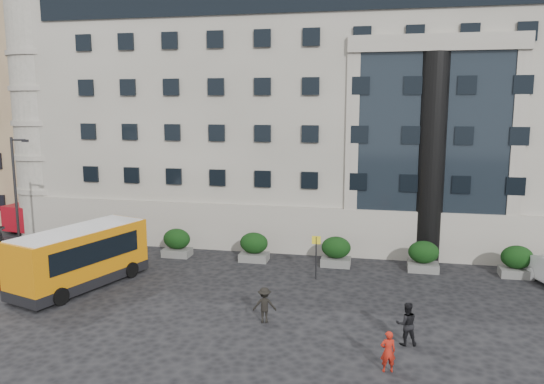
{
  "coord_description": "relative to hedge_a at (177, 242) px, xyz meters",
  "views": [
    {
      "loc": [
        8.92,
        -23.92,
        9.86
      ],
      "look_at": [
        2.99,
        4.81,
        5.0
      ],
      "focal_mm": 35.0,
      "sensor_mm": 36.0,
      "label": 1
    }
  ],
  "objects": [
    {
      "name": "pedestrian_c",
      "position": [
        7.94,
        -9.3,
        -0.1
      ],
      "size": [
        1.16,
        0.79,
        1.66
      ],
      "primitive_type": "imported",
      "rotation": [
        0.0,
        0.0,
        3.32
      ],
      "color": "black",
      "rests_on": "ground"
    },
    {
      "name": "pedestrian_a",
      "position": [
        13.41,
        -12.8,
        -0.13
      ],
      "size": [
        0.66,
        0.52,
        1.6
      ],
      "primitive_type": "imported",
      "rotation": [
        0.0,
        0.0,
        3.39
      ],
      "color": "#A91D10",
      "rests_on": "ground"
    },
    {
      "name": "entrance_column",
      "position": [
        16.0,
        2.5,
        5.57
      ],
      "size": [
        1.8,
        1.8,
        13.0
      ],
      "primitive_type": "cylinder",
      "color": "black",
      "rests_on": "ground"
    },
    {
      "name": "hedge_e",
      "position": [
        20.8,
        0.0,
        0.0
      ],
      "size": [
        1.8,
        1.26,
        1.84
      ],
      "color": "#585956",
      "rests_on": "ground"
    },
    {
      "name": "ground",
      "position": [
        4.0,
        -7.8,
        -0.93
      ],
      "size": [
        120.0,
        120.0,
        0.0
      ],
      "primitive_type": "plane",
      "color": "black",
      "rests_on": "ground"
    },
    {
      "name": "red_truck",
      "position": [
        -13.42,
        5.51,
        0.69
      ],
      "size": [
        3.57,
        6.21,
        3.16
      ],
      "rotation": [
        0.0,
        0.0,
        -0.18
      ],
      "color": "maroon",
      "rests_on": "ground"
    },
    {
      "name": "hedge_a",
      "position": [
        0.0,
        0.0,
        0.0
      ],
      "size": [
        1.8,
        1.26,
        1.84
      ],
      "color": "#585956",
      "rests_on": "ground"
    },
    {
      "name": "hedge_d",
      "position": [
        15.6,
        0.0,
        0.0
      ],
      "size": [
        1.8,
        1.26,
        1.84
      ],
      "color": "#585956",
      "rests_on": "ground"
    },
    {
      "name": "minibus",
      "position": [
        -2.94,
        -6.58,
        0.84
      ],
      "size": [
        4.88,
        8.15,
        3.22
      ],
      "rotation": [
        0.0,
        0.0,
        -0.31
      ],
      "color": "#C87209",
      "rests_on": "ground"
    },
    {
      "name": "parked_car_d",
      "position": [
        -8.3,
        2.89,
        -0.28
      ],
      "size": [
        2.17,
        4.67,
        1.29
      ],
      "primitive_type": "imported",
      "rotation": [
        0.0,
        0.0,
        0.0
      ],
      "color": "black",
      "rests_on": "ground"
    },
    {
      "name": "hedge_c",
      "position": [
        10.4,
        0.0,
        0.0
      ],
      "size": [
        1.8,
        1.26,
        1.84
      ],
      "color": "#585956",
      "rests_on": "ground"
    },
    {
      "name": "bus_stop_sign",
      "position": [
        9.5,
        -2.8,
        0.8
      ],
      "size": [
        0.5,
        0.08,
        2.52
      ],
      "color": "#262628",
      "rests_on": "ground"
    },
    {
      "name": "parked_car_b",
      "position": [
        -7.5,
        -2.21,
        -0.23
      ],
      "size": [
        1.99,
        4.42,
        1.41
      ],
      "primitive_type": "imported",
      "rotation": [
        0.0,
        0.0,
        -0.12
      ],
      "color": "black",
      "rests_on": "ground"
    },
    {
      "name": "pedestrian_b",
      "position": [
        14.18,
        -10.34,
        -0.01
      ],
      "size": [
        1.01,
        0.86,
        1.83
      ],
      "primitive_type": "imported",
      "rotation": [
        0.0,
        0.0,
        3.35
      ],
      "color": "black",
      "rests_on": "ground"
    },
    {
      "name": "street_lamp",
      "position": [
        -7.94,
        -4.8,
        3.44
      ],
      "size": [
        1.16,
        0.18,
        8.0
      ],
      "color": "#262628",
      "rests_on": "ground"
    },
    {
      "name": "apartment_far",
      "position": [
        -23.0,
        30.2,
        10.07
      ],
      "size": [
        13.0,
        13.0,
        22.0
      ],
      "primitive_type": "cube",
      "color": "brown",
      "rests_on": "ground"
    },
    {
      "name": "parked_car_a",
      "position": [
        -7.5,
        -6.58,
        -0.16
      ],
      "size": [
        2.16,
        4.65,
        1.54
      ],
      "primitive_type": "imported",
      "rotation": [
        0.0,
        0.0,
        -0.08
      ],
      "color": "maroon",
      "rests_on": "ground"
    },
    {
      "name": "civic_building",
      "position": [
        10.0,
        14.2,
        8.07
      ],
      "size": [
        44.0,
        24.0,
        18.0
      ],
      "primitive_type": "cube",
      "color": "gray",
      "rests_on": "ground"
    },
    {
      "name": "hedge_b",
      "position": [
        5.2,
        0.0,
        0.0
      ],
      "size": [
        1.8,
        1.26,
        1.84
      ],
      "color": "#585956",
      "rests_on": "ground"
    },
    {
      "name": "apartment_near",
      "position": [
        -20.0,
        12.2,
        9.07
      ],
      "size": [
        14.0,
        14.0,
        20.0
      ],
      "primitive_type": "cube",
      "color": "#8B6E51",
      "rests_on": "ground"
    }
  ]
}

